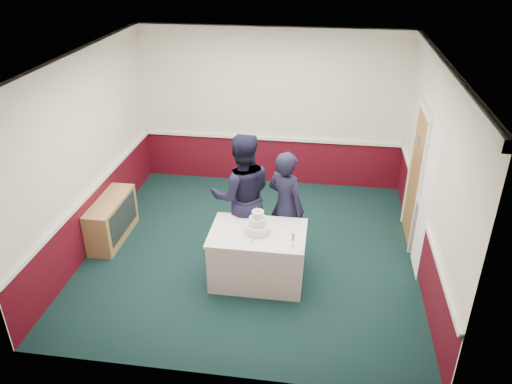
# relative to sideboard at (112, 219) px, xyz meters

# --- Properties ---
(ground) EXTENTS (5.00, 5.00, 0.00)m
(ground) POSITION_rel_sideboard_xyz_m (2.28, -0.04, -0.35)
(ground) COLOR #112929
(ground) RESTS_ON ground
(room_shell) EXTENTS (5.00, 5.00, 3.00)m
(room_shell) POSITION_rel_sideboard_xyz_m (2.36, 0.57, 1.62)
(room_shell) COLOR silver
(room_shell) RESTS_ON ground
(sideboard) EXTENTS (0.41, 1.20, 0.70)m
(sideboard) POSITION_rel_sideboard_xyz_m (0.00, 0.00, 0.00)
(sideboard) COLOR tan
(sideboard) RESTS_ON ground
(cake_table) EXTENTS (1.32, 0.92, 0.79)m
(cake_table) POSITION_rel_sideboard_xyz_m (2.47, -0.73, 0.05)
(cake_table) COLOR white
(cake_table) RESTS_ON ground
(wedding_cake) EXTENTS (0.35, 0.35, 0.36)m
(wedding_cake) POSITION_rel_sideboard_xyz_m (2.47, -0.73, 0.55)
(wedding_cake) COLOR white
(wedding_cake) RESTS_ON cake_table
(cake_knife) EXTENTS (0.02, 0.22, 0.00)m
(cake_knife) POSITION_rel_sideboard_xyz_m (2.44, -0.93, 0.44)
(cake_knife) COLOR silver
(cake_knife) RESTS_ON cake_table
(champagne_flute) EXTENTS (0.05, 0.05, 0.21)m
(champagne_flute) POSITION_rel_sideboard_xyz_m (2.97, -1.01, 0.58)
(champagne_flute) COLOR silver
(champagne_flute) RESTS_ON cake_table
(person_man) EXTENTS (1.11, 0.96, 1.96)m
(person_man) POSITION_rel_sideboard_xyz_m (2.14, -0.07, 0.63)
(person_man) COLOR black
(person_man) RESTS_ON ground
(person_woman) EXTENTS (0.76, 0.70, 1.74)m
(person_woman) POSITION_rel_sideboard_xyz_m (2.79, -0.11, 0.52)
(person_woman) COLOR black
(person_woman) RESTS_ON ground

